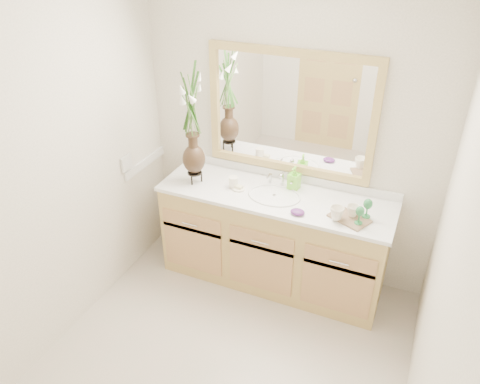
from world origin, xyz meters
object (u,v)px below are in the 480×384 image
at_px(tumbler, 233,182).
at_px(soap_bottle, 294,179).
at_px(flower_vase, 191,113).
at_px(tray, 349,218).

relative_size(tumbler, soap_bottle, 0.54).
bearing_deg(flower_vase, tray, -1.85).
xyz_separation_m(flower_vase, soap_bottle, (0.76, 0.22, -0.51)).
distance_m(flower_vase, tray, 1.39).
bearing_deg(tumbler, flower_vase, -171.74).
distance_m(tumbler, soap_bottle, 0.48).
relative_size(flower_vase, tumbler, 9.40).
relative_size(flower_vase, tray, 3.21).
bearing_deg(tumbler, tray, -5.28).
xyz_separation_m(tumbler, tray, (0.94, -0.09, -0.04)).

